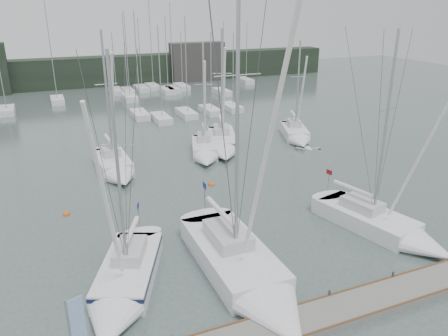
# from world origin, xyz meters

# --- Properties ---
(ground) EXTENTS (160.00, 160.00, 0.00)m
(ground) POSITION_xyz_m (0.00, 0.00, 0.00)
(ground) COLOR #485753
(ground) RESTS_ON ground
(dock) EXTENTS (24.00, 2.00, 0.40)m
(dock) POSITION_xyz_m (0.00, -5.00, 0.20)
(dock) COLOR slate
(dock) RESTS_ON ground
(far_treeline) EXTENTS (90.00, 4.00, 5.00)m
(far_treeline) POSITION_xyz_m (0.00, 62.00, 2.50)
(far_treeline) COLOR black
(far_treeline) RESTS_ON ground
(far_building_right) EXTENTS (10.00, 3.00, 7.00)m
(far_building_right) POSITION_xyz_m (18.00, 60.00, 3.50)
(far_building_right) COLOR #393735
(far_building_right) RESTS_ON ground
(mast_forest) EXTENTS (50.51, 26.04, 14.83)m
(mast_forest) POSITION_xyz_m (3.57, 45.75, 0.48)
(mast_forest) COLOR silver
(mast_forest) RESTS_ON ground
(sailboat_near_left) EXTENTS (5.90, 9.08, 12.92)m
(sailboat_near_left) POSITION_xyz_m (-7.32, 0.18, 0.55)
(sailboat_near_left) COLOR silver
(sailboat_near_left) RESTS_ON ground
(sailboat_near_center) EXTENTS (3.45, 11.99, 18.20)m
(sailboat_near_center) POSITION_xyz_m (-1.12, -1.73, 0.60)
(sailboat_near_center) COLOR silver
(sailboat_near_center) RESTS_ON ground
(sailboat_near_right) EXTENTS (4.90, 9.71, 13.49)m
(sailboat_near_right) POSITION_xyz_m (9.40, -0.40, 0.52)
(sailboat_near_right) COLOR silver
(sailboat_near_right) RESTS_ON ground
(sailboat_mid_b) EXTENTS (2.83, 7.90, 12.70)m
(sailboat_mid_b) POSITION_xyz_m (-4.66, 17.13, 0.60)
(sailboat_mid_b) COLOR silver
(sailboat_mid_b) RESTS_ON ground
(sailboat_mid_c) EXTENTS (4.48, 7.71, 11.28)m
(sailboat_mid_c) POSITION_xyz_m (3.92, 18.44, 0.56)
(sailboat_mid_c) COLOR silver
(sailboat_mid_c) RESTS_ON ground
(sailboat_mid_d) EXTENTS (5.38, 9.27, 12.49)m
(sailboat_mid_d) POSITION_xyz_m (6.29, 19.72, 0.62)
(sailboat_mid_d) COLOR silver
(sailboat_mid_d) RESTS_ON ground
(sailboat_mid_e) EXTENTS (4.84, 7.91, 11.04)m
(sailboat_mid_e) POSITION_xyz_m (14.90, 19.76, 0.53)
(sailboat_mid_e) COLOR silver
(sailboat_mid_e) RESTS_ON ground
(buoy_b) EXTENTS (0.53, 0.53, 0.53)m
(buoy_b) POSITION_xyz_m (2.03, 11.99, 0.00)
(buoy_b) COLOR #D45412
(buoy_b) RESTS_ON ground
(buoy_c) EXTENTS (0.49, 0.49, 0.49)m
(buoy_c) POSITION_xyz_m (-9.23, 11.00, 0.00)
(buoy_c) COLOR #D45412
(buoy_c) RESTS_ON ground
(seagull) EXTENTS (1.10, 0.54, 0.22)m
(seagull) POSITION_xyz_m (1.33, -2.31, 7.54)
(seagull) COLOR silver
(seagull) RESTS_ON ground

